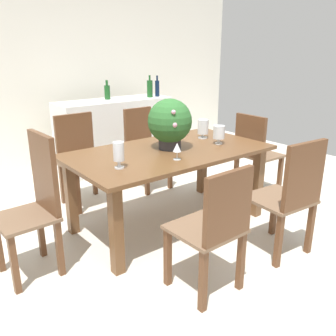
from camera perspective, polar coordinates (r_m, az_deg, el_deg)
ground_plane at (r=3.55m, az=0.69°, el=-9.01°), size 7.04×7.04×0.00m
back_wall at (r=5.44m, az=-17.18°, el=14.11°), size 6.40×0.10×2.60m
dining_table at (r=3.34m, az=0.16°, el=1.17°), size 1.85×1.03×0.75m
chair_near_left at (r=2.42m, az=7.50°, el=-9.06°), size 0.45×0.44×0.93m
chair_head_end at (r=2.82m, az=-20.20°, el=-4.70°), size 0.42×0.44×1.07m
chair_foot_end at (r=4.23m, az=13.58°, el=2.75°), size 0.43×0.46×0.94m
chair_far_left at (r=4.02m, az=-13.77°, el=2.13°), size 0.49×0.46×0.97m
chair_near_right at (r=3.00m, az=18.83°, el=-3.82°), size 0.50×0.49×0.99m
chair_far_right at (r=4.41m, az=-3.88°, el=3.84°), size 0.42×0.48×0.95m
flower_centerpiece at (r=3.30m, az=0.30°, el=7.24°), size 0.41×0.41×0.46m
crystal_vase_left at (r=3.75m, az=5.58°, el=6.42°), size 0.11×0.11×0.19m
crystal_vase_center_near at (r=2.79m, az=-7.84°, el=2.42°), size 0.09×0.09×0.21m
crystal_vase_right at (r=3.53m, az=8.08°, el=5.57°), size 0.11×0.11×0.18m
wine_glass at (r=2.99m, az=1.45°, el=3.21°), size 0.07×0.07×0.15m
kitchen_counter at (r=5.16m, az=-8.32°, el=5.35°), size 1.62×0.55×0.97m
wine_bottle_green at (r=5.36m, az=-1.73°, el=12.57°), size 0.06×0.06×0.30m
wine_bottle_clear at (r=5.11m, az=-9.62°, el=11.83°), size 0.08×0.08×0.26m
wine_bottle_dark at (r=5.27m, az=-2.91°, el=12.49°), size 0.08×0.08×0.31m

